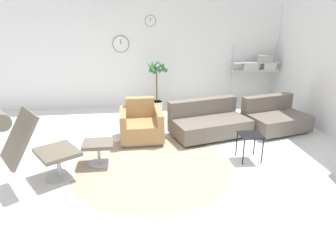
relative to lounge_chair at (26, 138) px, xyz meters
name	(u,v)px	position (x,y,z in m)	size (l,w,h in m)	color
ground_plane	(163,160)	(1.92, 0.57, -0.74)	(12.00, 12.00, 0.00)	white
wall_back	(148,52)	(1.92, 3.82, 0.67)	(12.00, 0.09, 2.80)	white
round_rug	(153,167)	(1.73, 0.31, -0.73)	(2.56, 2.56, 0.01)	tan
lounge_chair	(26,138)	(0.00, 0.00, 0.00)	(1.19, 1.05, 1.20)	#BCBCC1
ottoman	(98,148)	(0.87, 0.55, -0.45)	(0.49, 0.41, 0.39)	#BCBCC1
armchair_red	(141,125)	(1.61, 1.53, -0.45)	(0.81, 0.85, 0.76)	silver
couch_low	(209,123)	(2.96, 1.58, -0.49)	(1.66, 1.20, 0.68)	black
couch_second	(274,119)	(4.41, 1.68, -0.49)	(1.37, 1.13, 0.68)	black
side_table	(250,138)	(3.35, 0.40, -0.34)	(0.36, 0.36, 0.46)	black
potted_plant	(157,85)	(2.08, 3.34, -0.08)	(0.57, 0.55, 1.33)	silver
shelf_unit	(258,65)	(4.74, 3.52, 0.32)	(1.22, 0.28, 1.63)	#BCBCC1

